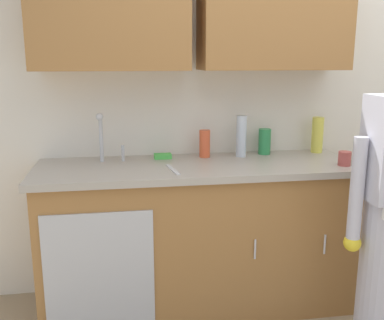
% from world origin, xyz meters
% --- Properties ---
extents(kitchen_wall_with_uppers, '(4.80, 0.44, 2.70)m').
position_xyz_m(kitchen_wall_with_uppers, '(-0.14, 0.99, 1.48)').
color(kitchen_wall_with_uppers, silver).
rests_on(kitchen_wall_with_uppers, ground).
extents(counter_cabinet, '(1.90, 0.62, 0.90)m').
position_xyz_m(counter_cabinet, '(-0.55, 0.70, 0.45)').
color(counter_cabinet, '#9E6B38').
rests_on(counter_cabinet, ground).
extents(countertop, '(1.96, 0.66, 0.04)m').
position_xyz_m(countertop, '(-0.55, 0.70, 0.92)').
color(countertop, '#A8A093').
rests_on(countertop, counter_cabinet).
extents(sink, '(0.50, 0.36, 0.35)m').
position_xyz_m(sink, '(-1.09, 0.71, 0.93)').
color(sink, '#B7BABF').
rests_on(sink, counter_cabinet).
extents(bottle_dish_liquid, '(0.07, 0.07, 0.18)m').
position_xyz_m(bottle_dish_liquid, '(-0.47, 0.88, 1.03)').
color(bottle_dish_liquid, '#E05933').
rests_on(bottle_dish_liquid, countertop).
extents(bottle_cleaner_spray, '(0.07, 0.07, 0.27)m').
position_xyz_m(bottle_cleaner_spray, '(-0.23, 0.86, 1.07)').
color(bottle_cleaner_spray, silver).
rests_on(bottle_cleaner_spray, countertop).
extents(bottle_water_short, '(0.08, 0.08, 0.17)m').
position_xyz_m(bottle_water_short, '(-0.06, 0.91, 1.03)').
color(bottle_water_short, '#2D8C4C').
rests_on(bottle_water_short, countertop).
extents(bottle_water_tall, '(0.08, 0.08, 0.24)m').
position_xyz_m(bottle_water_tall, '(0.32, 0.91, 1.06)').
color(bottle_water_tall, '#D8D14C').
rests_on(bottle_water_tall, countertop).
extents(cup_by_sink, '(0.08, 0.08, 0.09)m').
position_xyz_m(cup_by_sink, '(0.32, 0.52, 0.98)').
color(cup_by_sink, '#B24C47').
rests_on(cup_by_sink, countertop).
extents(knife_on_counter, '(0.06, 0.24, 0.01)m').
position_xyz_m(knife_on_counter, '(-0.72, 0.57, 0.94)').
color(knife_on_counter, silver).
rests_on(knife_on_counter, countertop).
extents(sponge, '(0.11, 0.07, 0.03)m').
position_xyz_m(sponge, '(-0.75, 0.88, 0.96)').
color(sponge, '#4CBF4C').
rests_on(sponge, countertop).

